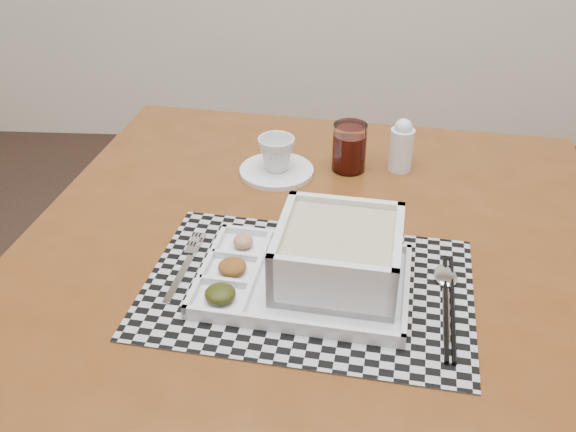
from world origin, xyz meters
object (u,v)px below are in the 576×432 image
Objects in this scene: serving_tray at (328,262)px; cup at (276,154)px; juice_glass at (349,149)px; dining_table at (313,277)px; creamer_bottle at (402,146)px.

serving_tray is 0.36m from cup.
serving_tray is 0.38m from juice_glass.
creamer_bottle is (0.17, 0.27, 0.13)m from dining_table.
dining_table is at bearing -103.67° from juice_glass.
juice_glass is 0.89× the size of creamer_bottle.
serving_tray is (0.02, -0.11, 0.12)m from dining_table.
serving_tray reaches higher than cup.
cup is 0.15m from juice_glass.
juice_glass is at bearing -176.74° from creamer_bottle.
cup is at bearing -169.59° from juice_glass.
juice_glass reaches higher than cup.
cup is at bearing 108.98° from dining_table.
serving_tray is 0.41m from creamer_bottle.
juice_glass reaches higher than dining_table.
dining_table is 15.24× the size of cup.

